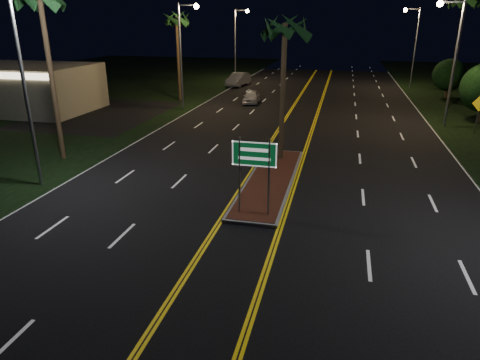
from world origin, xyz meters
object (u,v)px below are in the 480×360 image
(streetlight_right_mid, at_px, (451,49))
(warning_sign, at_px, (479,108))
(streetlight_left_near, at_px, (29,67))
(median_island, at_px, (270,180))
(car_near, at_px, (251,96))
(palm_median, at_px, (285,28))
(streetlight_left_far, at_px, (238,37))
(commercial_building, at_px, (9,87))
(streetlight_right_far, at_px, (413,39))
(car_far, at_px, (238,78))
(shrub_far, at_px, (449,75))
(palm_left_far, at_px, (176,19))
(highway_sign, at_px, (254,161))
(palm_right_far, at_px, (465,2))
(streetlight_left_mid, at_px, (184,45))

(streetlight_right_mid, distance_m, warning_sign, 4.81)
(warning_sign, bearing_deg, streetlight_left_near, -167.51)
(median_island, bearing_deg, car_near, 104.43)
(palm_median, bearing_deg, streetlight_left_far, 107.58)
(commercial_building, distance_m, warning_sign, 38.59)
(streetlight_left_far, relative_size, streetlight_right_far, 1.00)
(commercial_building, height_order, car_far, commercial_building)
(commercial_building, distance_m, streetlight_right_far, 42.88)
(shrub_far, bearing_deg, streetlight_left_far, 161.86)
(streetlight_right_far, height_order, palm_left_far, streetlight_right_far)
(palm_left_far, bearing_deg, highway_sign, -63.08)
(commercial_building, relative_size, car_far, 2.74)
(highway_sign, bearing_deg, palm_left_far, 116.92)
(streetlight_left_near, height_order, car_far, streetlight_left_near)
(commercial_building, distance_m, streetlight_left_far, 28.75)
(median_island, bearing_deg, palm_right_far, 60.90)
(streetlight_left_near, distance_m, streetlight_left_mid, 20.00)
(streetlight_left_mid, bearing_deg, median_island, -58.02)
(warning_sign, bearing_deg, palm_right_far, 67.07)
(highway_sign, relative_size, streetlight_left_far, 0.36)
(commercial_building, distance_m, streetlight_left_near, 22.49)
(median_island, height_order, palm_left_far, palm_left_far)
(car_near, bearing_deg, car_far, 105.36)
(commercial_building, bearing_deg, streetlight_left_far, 57.35)
(streetlight_left_far, relative_size, streetlight_right_mid, 1.00)
(commercial_building, relative_size, palm_median, 1.81)
(streetlight_left_near, xyz_separation_m, streetlight_left_mid, (0.00, 20.00, 0.00))
(palm_right_far, distance_m, car_far, 25.59)
(palm_left_far, distance_m, shrub_far, 28.30)
(streetlight_left_far, xyz_separation_m, palm_right_far, (23.41, -14.00, 3.49))
(streetlight_left_near, distance_m, streetlight_right_mid, 27.83)
(streetlight_left_far, distance_m, car_far, 6.64)
(highway_sign, height_order, warning_sign, highway_sign)
(median_island, relative_size, warning_sign, 3.61)
(streetlight_right_mid, bearing_deg, commercial_building, -176.86)
(shrub_far, bearing_deg, streetlight_right_far, 117.98)
(streetlight_left_far, bearing_deg, streetlight_left_near, -90.00)
(commercial_building, height_order, car_near, commercial_building)
(highway_sign, xyz_separation_m, car_near, (-5.45, 25.37, -1.69))
(streetlight_left_mid, relative_size, car_far, 1.65)
(streetlight_right_far, bearing_deg, streetlight_left_near, -119.19)
(shrub_far, height_order, car_far, shrub_far)
(streetlight_left_near, bearing_deg, commercial_building, 133.90)
(highway_sign, bearing_deg, palm_median, 90.00)
(palm_right_far, bearing_deg, median_island, -119.10)
(car_far, bearing_deg, streetlight_left_mid, -85.89)
(streetlight_left_far, distance_m, palm_median, 35.18)
(streetlight_left_mid, distance_m, palm_median, 17.25)
(palm_left_far, xyz_separation_m, car_near, (7.35, 0.17, -7.03))
(palm_right_far, relative_size, car_near, 2.41)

